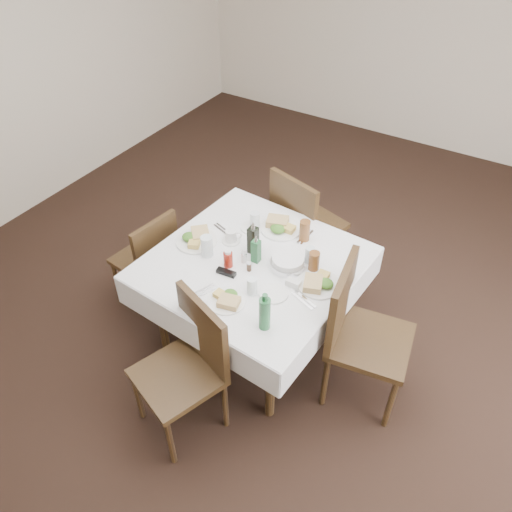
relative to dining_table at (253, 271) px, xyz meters
The scene contains 33 objects.
ground_plane 0.72m from the dining_table, 40.69° to the left, with size 7.00×7.00×0.00m, color black.
room_shell 1.06m from the dining_table, 40.69° to the left, with size 6.04×7.04×2.80m.
dining_table is the anchor object (origin of this frame).
chair_north 0.81m from the dining_table, 93.35° to the left, with size 0.58×0.58×0.99m.
chair_south 0.75m from the dining_table, 88.90° to the right, with size 0.58×0.58×0.96m.
chair_east 0.77m from the dining_table, ahead, with size 0.55×0.55×1.02m.
chair_west 0.89m from the dining_table, behind, with size 0.45×0.45×0.85m.
meal_north 0.41m from the dining_table, 93.04° to the left, with size 0.29×0.29×0.06m.
meal_south 0.41m from the dining_table, 81.37° to the right, with size 0.24×0.24×0.05m.
meal_east 0.48m from the dining_table, ahead, with size 0.27×0.27×0.06m.
meal_west 0.46m from the dining_table, behind, with size 0.28×0.28×0.06m.
side_plate_a 0.37m from the dining_table, 123.15° to the left, with size 0.16×0.16×0.01m.
side_plate_b 0.34m from the dining_table, 36.26° to the right, with size 0.18×0.18×0.01m.
water_n 0.39m from the dining_table, 120.14° to the left, with size 0.07×0.07×0.13m.
water_s 0.33m from the dining_table, 59.93° to the right, with size 0.06×0.06×0.12m.
water_e 0.39m from the dining_table, 31.53° to the left, with size 0.06×0.06×0.11m.
water_w 0.35m from the dining_table, 161.07° to the right, with size 0.08×0.08×0.15m.
iced_tea_a 0.45m from the dining_table, 65.12° to the left, with size 0.07×0.07×0.15m.
iced_tea_b 0.42m from the dining_table, 18.94° to the left, with size 0.07×0.07×0.15m.
bread_basket 0.26m from the dining_table, 18.66° to the left, with size 0.23×0.23×0.08m.
oil_cruet_dark 0.22m from the dining_table, 122.87° to the left, with size 0.06×0.06×0.25m.
oil_cruet_green 0.18m from the dining_table, 50.83° to the left, with size 0.05×0.05×0.21m.
ketchup_bottle 0.22m from the dining_table, 133.61° to the right, with size 0.06×0.06×0.13m.
salt_shaker 0.14m from the dining_table, 142.02° to the right, with size 0.04×0.04×0.08m.
pepper_shaker 0.15m from the dining_table, 76.02° to the right, with size 0.03×0.03×0.07m.
coffee_mug 0.29m from the dining_table, 157.39° to the left, with size 0.13×0.13×0.09m.
sunglasses 0.23m from the dining_table, 113.23° to the right, with size 0.13×0.05×0.03m.
green_bottle 0.60m from the dining_table, 51.86° to the right, with size 0.07×0.07×0.26m.
sugar_caddy 0.36m from the dining_table, 11.05° to the right, with size 0.09×0.05×0.05m.
cutlery_n 0.45m from the dining_table, 66.81° to the left, with size 0.04×0.18×0.01m.
cutlery_s 0.44m from the dining_table, 105.69° to the right, with size 0.12×0.20×0.01m.
cutlery_e 0.48m from the dining_table, 17.95° to the right, with size 0.18×0.10×0.01m.
cutlery_w 0.42m from the dining_table, 154.88° to the left, with size 0.16×0.08×0.01m.
Camera 1 is at (1.11, -2.25, 2.93)m, focal length 35.00 mm.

